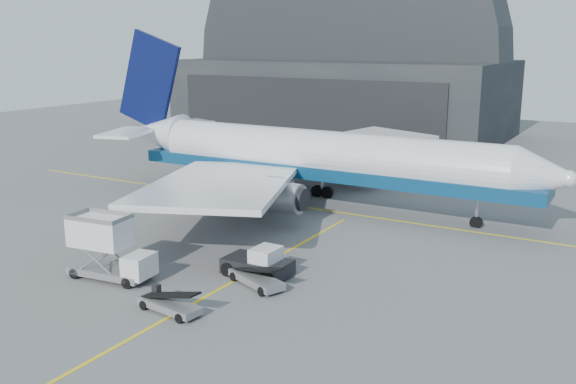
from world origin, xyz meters
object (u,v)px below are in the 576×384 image
Objects in this scene: airliner at (308,156)px; catering_truck at (108,249)px; pushback_tug at (259,264)px; belt_loader_a at (169,304)px; belt_loader_b at (256,277)px.

airliner is 7.74× the size of catering_truck.
catering_truck reaches higher than pushback_tug.
pushback_tug reaches higher than belt_loader_a.
catering_truck is 7.35m from belt_loader_a.
pushback_tug is 1.79m from belt_loader_b.
airliner reaches higher than belt_loader_a.
pushback_tug reaches higher than belt_loader_b.
airliner is 21.59m from belt_loader_b.
catering_truck is at bearing -145.98° from pushback_tug.
catering_truck is 9.79m from belt_loader_b.
catering_truck is (-1.83, -23.71, -2.55)m from airliner.
pushback_tug is 0.97× the size of belt_loader_b.
airliner is at bearing 108.08° from belt_loader_a.
belt_loader_b is (8.93, 3.72, -1.49)m from catering_truck.
belt_loader_b is at bearing -62.92° from pushback_tug.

